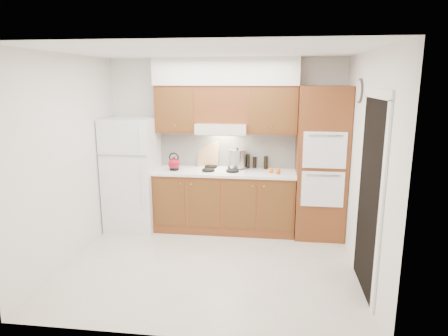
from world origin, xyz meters
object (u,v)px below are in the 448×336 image
stock_pot (237,159)px  fridge (132,174)px  oven_cabinet (321,163)px  kettle (174,164)px

stock_pot → fridge: bearing=-173.5°
fridge → stock_pot: 1.64m
oven_cabinet → fridge: bearing=-179.3°
oven_cabinet → kettle: bearing=-178.8°
fridge → stock_pot: fridge is taller
fridge → kettle: fridge is taller
kettle → oven_cabinet: bearing=1.7°
kettle → stock_pot: bearing=12.1°
kettle → stock_pot: stock_pot is taller
fridge → oven_cabinet: (2.85, 0.03, 0.24)m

